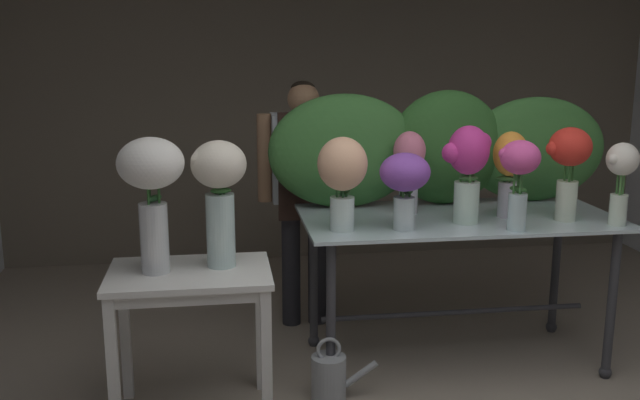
{
  "coord_description": "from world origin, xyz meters",
  "views": [
    {
      "loc": [
        -0.95,
        -2.18,
        1.81
      ],
      "look_at": [
        -0.46,
        1.23,
        1.05
      ],
      "focal_mm": 40.04,
      "sensor_mm": 36.0,
      "label": 1
    }
  ],
  "objects_px": {
    "side_table_white": "(190,292)",
    "vase_rosy_lilies": "(410,164)",
    "vase_violet_anemones": "(405,180)",
    "vase_ivory_freesia": "(621,174)",
    "vase_sunset_stock": "(510,168)",
    "vase_cream_lisianthus_tall": "(219,189)",
    "florist": "(304,178)",
    "vase_peach_tulips": "(342,173)",
    "vase_magenta_carnations": "(468,165)",
    "display_table_glass": "(457,241)",
    "watering_can": "(330,377)",
    "vase_fuchsia_hydrangea": "(519,172)",
    "vase_scarlet_ranunculus": "(569,162)",
    "vase_white_roses_tall": "(152,184)"
  },
  "relations": [
    {
      "from": "vase_ivory_freesia",
      "to": "watering_can",
      "type": "height_order",
      "value": "vase_ivory_freesia"
    },
    {
      "from": "vase_rosy_lilies",
      "to": "vase_cream_lisianthus_tall",
      "type": "xyz_separation_m",
      "value": [
        -1.06,
        -0.46,
        -0.02
      ]
    },
    {
      "from": "display_table_glass",
      "to": "vase_magenta_carnations",
      "type": "height_order",
      "value": "vase_magenta_carnations"
    },
    {
      "from": "side_table_white",
      "to": "vase_cream_lisianthus_tall",
      "type": "distance_m",
      "value": 0.51
    },
    {
      "from": "florist",
      "to": "watering_can",
      "type": "height_order",
      "value": "florist"
    },
    {
      "from": "vase_magenta_carnations",
      "to": "display_table_glass",
      "type": "bearing_deg",
      "value": 84.33
    },
    {
      "from": "vase_sunset_stock",
      "to": "vase_violet_anemones",
      "type": "height_order",
      "value": "vase_sunset_stock"
    },
    {
      "from": "vase_ivory_freesia",
      "to": "vase_white_roses_tall",
      "type": "xyz_separation_m",
      "value": [
        -2.38,
        -0.09,
        0.03
      ]
    },
    {
      "from": "vase_scarlet_ranunculus",
      "to": "vase_peach_tulips",
      "type": "bearing_deg",
      "value": -178.51
    },
    {
      "from": "vase_fuchsia_hydrangea",
      "to": "vase_ivory_freesia",
      "type": "distance_m",
      "value": 0.57
    },
    {
      "from": "vase_sunset_stock",
      "to": "vase_magenta_carnations",
      "type": "height_order",
      "value": "vase_magenta_carnations"
    },
    {
      "from": "florist",
      "to": "vase_cream_lisianthus_tall",
      "type": "xyz_separation_m",
      "value": [
        -0.53,
        -1.05,
        0.16
      ]
    },
    {
      "from": "florist",
      "to": "vase_peach_tulips",
      "type": "bearing_deg",
      "value": -84.63
    },
    {
      "from": "florist",
      "to": "vase_white_roses_tall",
      "type": "xyz_separation_m",
      "value": [
        -0.84,
        -1.1,
        0.2
      ]
    },
    {
      "from": "florist",
      "to": "vase_white_roses_tall",
      "type": "bearing_deg",
      "value": -127.41
    },
    {
      "from": "display_table_glass",
      "to": "watering_can",
      "type": "bearing_deg",
      "value": -155.45
    },
    {
      "from": "side_table_white",
      "to": "vase_violet_anemones",
      "type": "bearing_deg",
      "value": 8.02
    },
    {
      "from": "vase_fuchsia_hydrangea",
      "to": "vase_scarlet_ranunculus",
      "type": "relative_size",
      "value": 0.92
    },
    {
      "from": "florist",
      "to": "vase_sunset_stock",
      "type": "bearing_deg",
      "value": -36.12
    },
    {
      "from": "side_table_white",
      "to": "vase_cream_lisianthus_tall",
      "type": "bearing_deg",
      "value": 18.92
    },
    {
      "from": "vase_violet_anemones",
      "to": "vase_rosy_lilies",
      "type": "relative_size",
      "value": 0.86
    },
    {
      "from": "vase_white_roses_tall",
      "to": "side_table_white",
      "type": "bearing_deg",
      "value": -0.17
    },
    {
      "from": "vase_scarlet_ranunculus",
      "to": "vase_white_roses_tall",
      "type": "height_order",
      "value": "vase_white_roses_tall"
    },
    {
      "from": "side_table_white",
      "to": "vase_fuchsia_hydrangea",
      "type": "relative_size",
      "value": 1.66
    },
    {
      "from": "vase_violet_anemones",
      "to": "vase_ivory_freesia",
      "type": "distance_m",
      "value": 1.14
    },
    {
      "from": "vase_rosy_lilies",
      "to": "vase_white_roses_tall",
      "type": "height_order",
      "value": "vase_white_roses_tall"
    },
    {
      "from": "vase_violet_anemones",
      "to": "vase_fuchsia_hydrangea",
      "type": "distance_m",
      "value": 0.58
    },
    {
      "from": "vase_scarlet_ranunculus",
      "to": "watering_can",
      "type": "relative_size",
      "value": 1.44
    },
    {
      "from": "vase_fuchsia_hydrangea",
      "to": "vase_ivory_freesia",
      "type": "relative_size",
      "value": 1.06
    },
    {
      "from": "vase_fuchsia_hydrangea",
      "to": "vase_scarlet_ranunculus",
      "type": "xyz_separation_m",
      "value": [
        0.35,
        0.16,
        0.02
      ]
    },
    {
      "from": "side_table_white",
      "to": "vase_ivory_freesia",
      "type": "xyz_separation_m",
      "value": [
        2.23,
        0.09,
        0.5
      ]
    },
    {
      "from": "vase_scarlet_ranunculus",
      "to": "vase_rosy_lilies",
      "type": "bearing_deg",
      "value": 159.76
    },
    {
      "from": "vase_sunset_stock",
      "to": "side_table_white",
      "type": "bearing_deg",
      "value": -168.91
    },
    {
      "from": "vase_sunset_stock",
      "to": "vase_white_roses_tall",
      "type": "distance_m",
      "value": 1.91
    },
    {
      "from": "display_table_glass",
      "to": "vase_peach_tulips",
      "type": "distance_m",
      "value": 0.85
    },
    {
      "from": "vase_peach_tulips",
      "to": "vase_cream_lisianthus_tall",
      "type": "xyz_separation_m",
      "value": [
        -0.62,
        -0.13,
        -0.04
      ]
    },
    {
      "from": "vase_magenta_carnations",
      "to": "vase_ivory_freesia",
      "type": "height_order",
      "value": "vase_magenta_carnations"
    },
    {
      "from": "side_table_white",
      "to": "vase_sunset_stock",
      "type": "distance_m",
      "value": 1.83
    },
    {
      "from": "vase_scarlet_ranunculus",
      "to": "vase_peach_tulips",
      "type": "height_order",
      "value": "vase_scarlet_ranunculus"
    },
    {
      "from": "side_table_white",
      "to": "vase_rosy_lilies",
      "type": "distance_m",
      "value": 1.41
    },
    {
      "from": "vase_violet_anemones",
      "to": "vase_ivory_freesia",
      "type": "bearing_deg",
      "value": -3.38
    },
    {
      "from": "vase_scarlet_ranunculus",
      "to": "watering_can",
      "type": "xyz_separation_m",
      "value": [
        -1.32,
        -0.17,
        -1.07
      ]
    },
    {
      "from": "vase_white_roses_tall",
      "to": "vase_ivory_freesia",
      "type": "bearing_deg",
      "value": 2.06
    },
    {
      "from": "vase_scarlet_ranunculus",
      "to": "vase_rosy_lilies",
      "type": "distance_m",
      "value": 0.85
    },
    {
      "from": "side_table_white",
      "to": "florist",
      "type": "height_order",
      "value": "florist"
    },
    {
      "from": "florist",
      "to": "vase_sunset_stock",
      "type": "height_order",
      "value": "florist"
    },
    {
      "from": "florist",
      "to": "vase_violet_anemones",
      "type": "relative_size",
      "value": 3.96
    },
    {
      "from": "vase_fuchsia_hydrangea",
      "to": "vase_scarlet_ranunculus",
      "type": "bearing_deg",
      "value": 24.81
    },
    {
      "from": "vase_sunset_stock",
      "to": "vase_peach_tulips",
      "type": "xyz_separation_m",
      "value": [
        -0.96,
        -0.15,
        0.02
      ]
    },
    {
      "from": "vase_peach_tulips",
      "to": "vase_rosy_lilies",
      "type": "relative_size",
      "value": 1.04
    }
  ]
}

